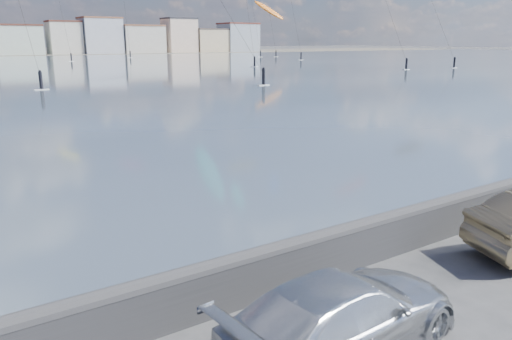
{
  "coord_description": "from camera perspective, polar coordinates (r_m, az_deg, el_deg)",
  "views": [
    {
      "loc": [
        -4.77,
        -4.58,
        4.9
      ],
      "look_at": [
        1.0,
        4.0,
        2.2
      ],
      "focal_mm": 35.0,
      "sensor_mm": 36.0,
      "label": 1
    }
  ],
  "objects": [
    {
      "name": "car_silver",
      "position": [
        8.4,
        9.93,
        -15.95
      ],
      "size": [
        4.63,
        2.17,
        1.31
      ],
      "primitive_type": "imported",
      "rotation": [
        0.0,
        0.0,
        1.65
      ],
      "color": "silver",
      "rests_on": "ground"
    },
    {
      "name": "seawall",
      "position": [
        9.72,
        -0.63,
        -11.75
      ],
      "size": [
        400.0,
        0.36,
        1.08
      ],
      "color": "#28282B",
      "rests_on": "ground"
    },
    {
      "name": "kitesurfer_10",
      "position": [
        163.16,
        1.5,
        17.75
      ],
      "size": [
        9.57,
        13.15,
        17.63
      ],
      "color": "orange",
      "rests_on": "ground"
    }
  ]
}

